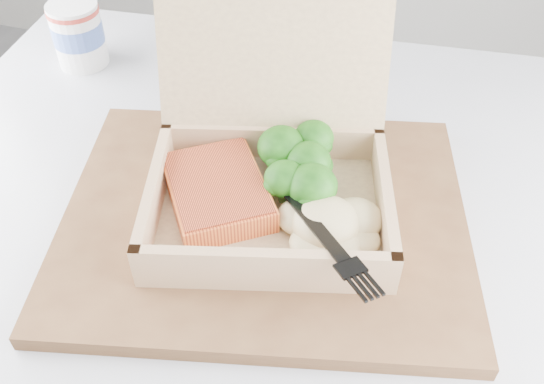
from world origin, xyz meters
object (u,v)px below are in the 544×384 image
(cafe_table, at_px, (252,347))
(paper_cup, at_px, (78,33))
(takeout_container, at_px, (271,151))
(serving_tray, at_px, (265,218))

(cafe_table, xyz_separation_m, paper_cup, (-0.31, 0.23, 0.23))
(takeout_container, bearing_deg, serving_tray, -98.08)
(cafe_table, relative_size, paper_cup, 10.62)
(paper_cup, bearing_deg, takeout_container, -28.86)
(takeout_container, xyz_separation_m, paper_cup, (-0.32, 0.17, -0.02))
(takeout_container, height_order, paper_cup, takeout_container)
(takeout_container, bearing_deg, cafe_table, -109.91)
(cafe_table, bearing_deg, serving_tray, 71.90)
(serving_tray, distance_m, takeout_container, 0.07)
(serving_tray, distance_m, paper_cup, 0.38)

